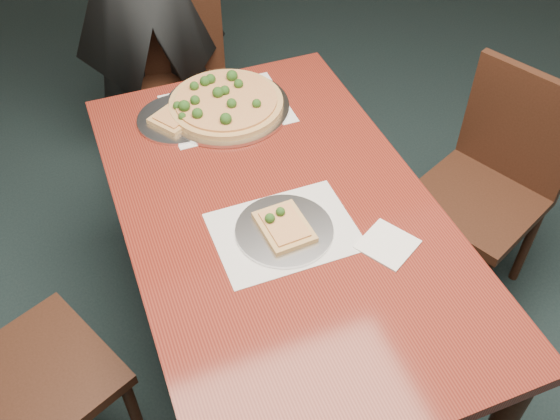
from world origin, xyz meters
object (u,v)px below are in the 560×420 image
object	(u,v)px
chair_left	(1,387)
chair_right	(492,178)
chair_far	(180,75)
slice_plate_near	(284,228)
pizza_pan	(225,103)
dining_table	(280,231)
slice_plate_far	(178,117)

from	to	relation	value
chair_left	chair_right	distance (m)	1.75
chair_far	chair_left	bearing A→B (deg)	-112.47
chair_right	slice_plate_near	size ratio (longest dim) A/B	3.25
chair_left	pizza_pan	xyz separation A→B (m)	(0.87, 0.67, 0.26)
dining_table	pizza_pan	size ratio (longest dim) A/B	3.42
chair_left	slice_plate_far	distance (m)	1.00
chair_far	pizza_pan	xyz separation A→B (m)	(0.03, -0.61, 0.26)
dining_table	chair_right	bearing A→B (deg)	5.50
chair_right	slice_plate_near	distance (m)	0.94
dining_table	slice_plate_far	size ratio (longest dim) A/B	5.36
chair_right	chair_far	bearing A→B (deg)	-163.92
chair_right	pizza_pan	xyz separation A→B (m)	(-0.86, 0.45, 0.26)
pizza_pan	slice_plate_far	world-z (taller)	pizza_pan
chair_left	chair_right	bearing A→B (deg)	-107.14
chair_far	slice_plate_far	size ratio (longest dim) A/B	3.25
chair_far	slice_plate_near	xyz separation A→B (m)	(0.01, -1.23, 0.25)
slice_plate_near	dining_table	bearing A→B (deg)	76.17
dining_table	slice_plate_near	distance (m)	0.14
dining_table	chair_right	distance (m)	0.88
chair_right	slice_plate_near	xyz separation A→B (m)	(-0.89, -0.17, 0.25)
dining_table	chair_left	bearing A→B (deg)	-171.12
slice_plate_near	slice_plate_far	world-z (taller)	same
chair_left	pizza_pan	world-z (taller)	chair_left
dining_table	chair_left	xyz separation A→B (m)	(-0.87, -0.14, -0.14)
slice_plate_near	chair_left	bearing A→B (deg)	-176.48
chair_left	pizza_pan	distance (m)	1.13
dining_table	chair_right	xyz separation A→B (m)	(0.87, 0.08, -0.14)
chair_far	pizza_pan	size ratio (longest dim) A/B	2.07
chair_right	slice_plate_near	bearing A→B (deg)	-103.26
pizza_pan	chair_far	bearing A→B (deg)	92.73
chair_right	pizza_pan	size ratio (longest dim) A/B	2.07
chair_far	slice_plate_near	distance (m)	1.25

